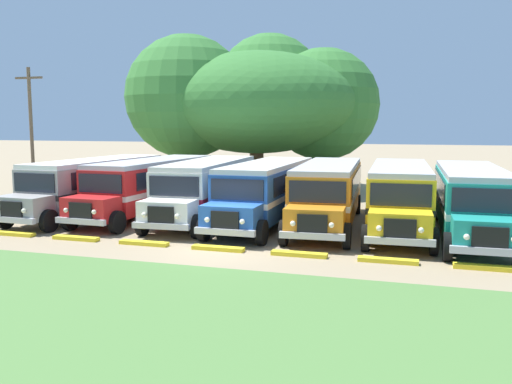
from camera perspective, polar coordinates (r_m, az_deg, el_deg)
ground_plane at (r=20.44m, az=-3.66°, el=-5.95°), size 220.00×220.00×0.00m
foreground_grass_strip at (r=13.78m, az=-15.34°, el=-12.74°), size 80.00×10.17×0.01m
parked_bus_slot_0 at (r=29.29m, az=-16.69°, el=0.89°), size 3.09×10.89×2.82m
parked_bus_slot_1 at (r=28.26m, az=-11.03°, el=0.84°), size 3.06×10.89×2.82m
parked_bus_slot_2 at (r=26.95m, az=-5.20°, el=0.64°), size 3.24×10.92×2.82m
parked_bus_slot_3 at (r=25.60m, az=1.13°, el=0.32°), size 2.68×10.84×2.82m
parked_bus_slot_4 at (r=25.19m, az=7.64°, el=0.14°), size 3.27×10.93×2.82m
parked_bus_slot_5 at (r=24.86m, az=14.94°, el=-0.13°), size 3.06×10.89×2.82m
parked_bus_slot_6 at (r=24.27m, az=21.78°, el=-0.57°), size 2.86×10.86×2.82m
curb_wheelstop_0 at (r=24.85m, az=-24.25°, el=-4.04°), size 2.00×0.36×0.15m
curb_wheelstop_1 at (r=22.97m, az=-18.47°, el=-4.65°), size 2.00×0.36×0.15m
curb_wheelstop_2 at (r=21.37m, az=-11.74°, el=-5.30°), size 2.00×0.36×0.15m
curb_wheelstop_3 at (r=20.10m, az=-4.02°, el=-5.96°), size 2.00×0.36×0.15m
curb_wheelstop_4 at (r=19.24m, az=4.57°, el=-6.56°), size 2.00×0.36×0.15m
curb_wheelstop_5 at (r=18.85m, az=13.76°, el=-7.04°), size 2.00×0.36×0.15m
curb_wheelstop_6 at (r=18.94m, az=23.12°, el=-7.35°), size 2.00×0.36×0.15m
broad_shade_tree at (r=39.00m, az=-0.04°, el=9.79°), size 17.29×13.50×11.40m
utility_pole at (r=34.04m, az=-22.62°, el=5.88°), size 1.80×0.20×7.87m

